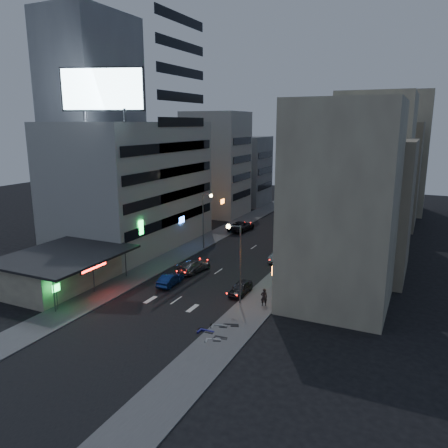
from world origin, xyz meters
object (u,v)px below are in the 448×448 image
Objects in this scene: road_car_blue at (170,279)px; scooter_black_a at (228,332)px; parked_car_right_far at (311,229)px; scooter_silver_a at (221,333)px; parked_car_right_near at (241,288)px; road_car_silver at (194,266)px; scooter_silver_b at (228,319)px; parked_car_right_mid at (280,255)px; scooter_blue at (215,325)px; scooter_black_b at (239,318)px; parked_car_left at (241,226)px; person at (264,297)px.

scooter_black_a is at bearing 139.04° from road_car_blue.
parked_car_right_far reaches higher than scooter_silver_a.
parked_car_right_near reaches higher than scooter_black_a.
scooter_silver_b is at bearing 138.07° from road_car_silver.
parked_car_right_mid reaches higher than scooter_silver_a.
scooter_silver_a is 0.92× the size of scooter_blue.
scooter_blue is at bearing -82.09° from parked_car_right_near.
scooter_black_a is at bearing -77.89° from parked_car_right_mid.
scooter_silver_a is 0.91× the size of scooter_black_b.
parked_car_right_far is at bearing -10.51° from scooter_silver_b.
parked_car_left reaches higher than scooter_silver_a.
scooter_black_a is 0.84× the size of scooter_silver_b.
scooter_blue is at bearing 129.98° from scooter_black_b.
person is (3.38, -2.07, 0.35)m from parked_car_right_near.
parked_car_right_near is 28.30m from parked_car_left.
scooter_black_b is (2.56, -35.95, -0.03)m from parked_car_right_far.
person is 0.96× the size of scooter_silver_a.
parked_car_right_near is 1.92× the size of scooter_blue.
scooter_black_a is 0.83× the size of scooter_black_b.
scooter_black_b is (-0.15, 2.70, 0.10)m from scooter_black_a.
person reaches higher than scooter_black_b.
parked_car_right_near is 1.91× the size of scooter_black_b.
scooter_blue is at bearing -81.61° from parked_car_right_mid.
person is 7.30m from scooter_blue.
scooter_silver_b is at bearing 20.34° from scooter_black_a.
parked_car_right_far reaches higher than scooter_black_b.
parked_car_right_near is 0.77× the size of road_car_silver.
scooter_blue is at bearing 47.56° from person.
road_car_silver is at bearing -105.36° from parked_car_right_far.
parked_car_right_far is at bearing -0.99° from scooter_black_a.
scooter_blue reaches higher than scooter_silver_a.
scooter_black_b is (2.56, -19.85, -0.04)m from parked_car_right_mid.
scooter_silver_a is at bearing 156.74° from scooter_black_b.
scooter_black_b is at bearing 119.01° from parked_car_left.
person is at bearing 123.39° from parked_car_left.
parked_car_left is at bearing -162.06° from parked_car_right_far.
scooter_black_b is (-0.60, -4.83, -0.27)m from person.
scooter_blue is at bearing 148.23° from scooter_silver_b.
parked_car_right_near is 2.10× the size of scooter_silver_a.
parked_car_left is 3.25× the size of person.
road_car_silver reaches higher than scooter_silver_b.
road_car_blue is (-8.24, -0.92, -0.00)m from parked_car_right_near.
scooter_silver_a reaches higher than scooter_black_a.
parked_car_right_mid is 16.10m from parked_car_right_far.
scooter_black_a is at bearing -82.82° from parked_car_right_far.
parked_car_left reaches higher than road_car_blue.
scooter_silver_a is 2.60m from scooter_silver_b.
parked_car_right_far is at bearing -14.25° from scooter_black_b.
scooter_blue is (-1.08, 0.99, 0.05)m from scooter_silver_a.
road_car_blue is 12.55m from scooter_black_b.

